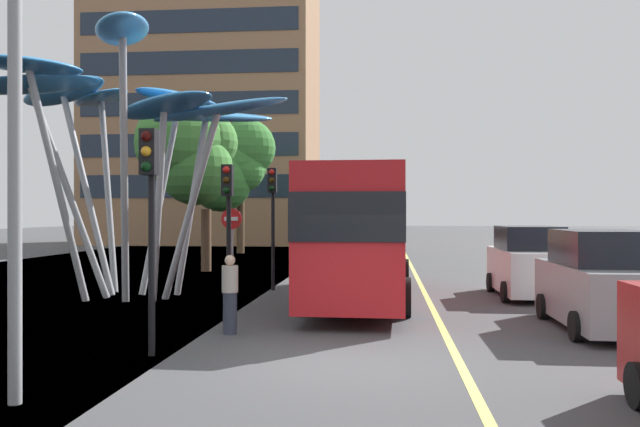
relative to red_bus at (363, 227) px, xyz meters
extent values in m
cube|color=#424244|center=(-0.19, -8.21, -2.15)|extent=(120.00, 240.00, 0.10)
cube|color=#E0D666|center=(1.88, -8.21, -2.11)|extent=(0.16, 144.00, 0.01)
cube|color=red|center=(0.00, 0.00, -0.12)|extent=(2.72, 11.18, 3.26)
cube|color=black|center=(0.00, 0.00, 0.33)|extent=(2.75, 11.29, 1.04)
cube|color=yellow|center=(0.15, 5.49, 1.21)|extent=(1.33, 0.14, 0.36)
cube|color=#B2B2B7|center=(0.00, 0.00, 1.63)|extent=(1.92, 3.94, 0.24)
cylinder|color=black|center=(1.30, 3.41, -1.62)|extent=(0.31, 0.97, 0.96)
cylinder|color=black|center=(-1.11, 3.47, -1.62)|extent=(0.31, 0.97, 0.96)
cylinder|color=black|center=(1.12, -3.09, -1.62)|extent=(0.31, 0.97, 0.96)
cylinder|color=black|center=(-1.29, -3.03, -1.62)|extent=(0.31, 0.97, 0.96)
cylinder|color=#9EA0A5|center=(-4.91, -0.59, 0.62)|extent=(1.92, 0.63, 5.50)
ellipsoid|color=#4299E0|center=(-4.07, -0.79, 3.33)|extent=(4.38, 2.05, 0.74)
cylinder|color=#9EA0A5|center=(-5.32, 0.84, 0.66)|extent=(1.06, 0.71, 5.56)
ellipsoid|color=#4299E0|center=(-4.93, 1.06, 3.43)|extent=(4.43, 3.23, 0.60)
cylinder|color=#9EA0A5|center=(-6.44, 1.30, 1.04)|extent=(0.93, 1.91, 6.33)
ellipsoid|color=#2D7FD1|center=(-6.11, 2.13, 4.17)|extent=(2.64, 4.15, 0.41)
cylinder|color=#9EA0A5|center=(-8.41, 1.74, 1.11)|extent=(1.37, 1.72, 6.48)
ellipsoid|color=#4CA3E5|center=(-8.95, 2.47, 4.32)|extent=(3.24, 3.54, 0.66)
cylinder|color=#9EA0A5|center=(-8.69, 0.78, 1.12)|extent=(2.40, 1.39, 6.51)
ellipsoid|color=#4CA3E5|center=(-9.76, 1.35, 4.34)|extent=(4.00, 2.98, 1.05)
cylinder|color=#9EA0A5|center=(-8.51, -0.75, 0.99)|extent=(2.18, 1.10, 6.25)
ellipsoid|color=#4CA3E5|center=(-9.48, -1.18, 4.08)|extent=(4.15, 2.97, 0.93)
cylinder|color=#9EA0A5|center=(-8.40, -1.63, 1.14)|extent=(1.35, 1.46, 6.54)
ellipsoid|color=#388EDB|center=(-8.93, -2.23, 4.39)|extent=(3.25, 3.35, 0.35)
cylinder|color=#9EA0A5|center=(-6.40, -1.84, 1.52)|extent=(0.83, 1.89, 7.29)
ellipsoid|color=#4299E0|center=(-6.12, -2.66, 5.14)|extent=(2.39, 3.53, 0.73)
cylinder|color=#9EA0A5|center=(-5.69, -1.13, 0.64)|extent=(0.73, 0.63, 5.50)
ellipsoid|color=#388EDB|center=(-5.47, -1.31, 3.38)|extent=(4.01, 3.63, 0.64)
cylinder|color=black|center=(-3.45, -7.91, -0.11)|extent=(0.12, 0.12, 3.98)
cube|color=black|center=(-3.45, -8.05, 1.47)|extent=(0.28, 0.24, 0.80)
sphere|color=#390706|center=(-3.45, -8.18, 1.73)|extent=(0.18, 0.18, 0.18)
sphere|color=orange|center=(-3.45, -8.18, 1.47)|extent=(0.18, 0.18, 0.18)
sphere|color=black|center=(-3.45, -8.18, 1.21)|extent=(0.18, 0.18, 0.18)
cylinder|color=black|center=(-3.35, -2.52, -0.23)|extent=(0.12, 0.12, 3.75)
cube|color=black|center=(-3.35, -2.66, 1.24)|extent=(0.28, 0.24, 0.80)
sphere|color=red|center=(-3.35, -2.79, 1.50)|extent=(0.18, 0.18, 0.18)
sphere|color=#3A2707|center=(-3.35, -2.79, 1.24)|extent=(0.18, 0.18, 0.18)
sphere|color=black|center=(-3.35, -2.79, 0.98)|extent=(0.18, 0.18, 0.18)
cylinder|color=black|center=(-2.99, 2.14, -0.12)|extent=(0.12, 0.12, 3.97)
cube|color=black|center=(-2.99, 2.00, 1.47)|extent=(0.28, 0.24, 0.80)
sphere|color=red|center=(-2.99, 1.87, 1.73)|extent=(0.18, 0.18, 0.18)
sphere|color=#3A2707|center=(-2.99, 1.87, 1.47)|extent=(0.18, 0.18, 0.18)
sphere|color=black|center=(-2.99, 1.87, 1.21)|extent=(0.18, 0.18, 0.18)
cylinder|color=black|center=(-2.80, 9.07, -0.28)|extent=(0.12, 0.12, 3.64)
cube|color=black|center=(-2.80, 8.93, 1.14)|extent=(0.28, 0.24, 0.80)
sphere|color=red|center=(-2.80, 8.80, 1.40)|extent=(0.18, 0.18, 0.18)
sphere|color=#3A2707|center=(-2.80, 8.80, 1.14)|extent=(0.18, 0.18, 0.18)
sphere|color=black|center=(-2.80, 8.80, 0.88)|extent=(0.18, 0.18, 0.18)
cylinder|color=black|center=(3.88, -10.39, -1.80)|extent=(0.20, 0.60, 0.60)
cube|color=gray|center=(5.28, -4.48, -1.31)|extent=(1.84, 4.48, 1.22)
cube|color=black|center=(5.28, -4.48, -0.33)|extent=(1.70, 2.46, 0.75)
cylinder|color=black|center=(6.20, -3.09, -1.80)|extent=(0.20, 0.60, 0.60)
cylinder|color=black|center=(4.36, -3.09, -1.80)|extent=(0.20, 0.60, 0.60)
cylinder|color=black|center=(4.36, -5.87, -1.80)|extent=(0.20, 0.60, 0.60)
cube|color=silver|center=(4.91, 1.08, -1.30)|extent=(1.82, 4.22, 1.25)
cube|color=black|center=(4.91, 1.08, -0.33)|extent=(1.67, 2.32, 0.69)
cylinder|color=black|center=(5.82, 2.39, -1.80)|extent=(0.20, 0.60, 0.60)
cylinder|color=black|center=(4.00, 2.39, -1.80)|extent=(0.20, 0.60, 0.60)
cylinder|color=black|center=(5.82, -0.23, -1.80)|extent=(0.20, 0.60, 0.60)
cylinder|color=black|center=(4.00, -0.23, -1.80)|extent=(0.20, 0.60, 0.60)
cylinder|color=gray|center=(-4.21, -10.95, 2.12)|extent=(0.18, 0.18, 8.44)
cylinder|color=brown|center=(-7.05, 8.81, -0.76)|extent=(0.43, 0.43, 2.68)
sphere|color=#428438|center=(-6.87, 8.44, 3.44)|extent=(2.55, 2.55, 2.55)
sphere|color=#428438|center=(-7.90, 7.91, 3.37)|extent=(3.80, 3.80, 3.80)
sphere|color=#428438|center=(-7.24, 7.88, 2.29)|extent=(3.11, 3.11, 3.11)
cylinder|color=brown|center=(-8.36, 21.67, -0.43)|extent=(0.49, 0.49, 3.34)
sphere|color=#387A33|center=(-9.32, 20.47, 2.38)|extent=(3.79, 3.79, 3.79)
sphere|color=#387A33|center=(-9.33, 21.29, 4.07)|extent=(3.37, 3.37, 3.37)
sphere|color=#387A33|center=(-8.43, 21.18, 3.47)|extent=(3.64, 3.64, 3.64)
sphere|color=#387A33|center=(-7.98, 20.73, 2.99)|extent=(2.55, 2.55, 2.55)
sphere|color=#387A33|center=(-7.88, 21.29, 4.46)|extent=(3.57, 3.57, 3.57)
cylinder|color=#2D3342|center=(-2.57, -5.71, -1.67)|extent=(0.29, 0.29, 0.87)
cylinder|color=#B2A89E|center=(-2.57, -5.71, -0.96)|extent=(0.34, 0.34, 0.56)
sphere|color=beige|center=(-2.57, -5.71, -0.57)|extent=(0.22, 0.22, 0.22)
cylinder|color=gray|center=(-3.75, -0.47, -0.78)|extent=(0.08, 0.08, 2.65)
cylinder|color=red|center=(-3.75, -0.50, 0.24)|extent=(0.60, 0.03, 0.60)
cube|color=white|center=(-3.75, -0.53, 0.24)|extent=(0.40, 0.04, 0.11)
cube|color=#936B4C|center=(-14.26, 35.32, 10.44)|extent=(18.04, 10.70, 25.09)
cube|color=#1E2838|center=(-14.26, 29.95, 2.45)|extent=(16.95, 0.08, 1.76)
cube|color=#1E2838|center=(-14.26, 29.95, 5.58)|extent=(16.95, 0.08, 1.76)
cube|color=#1E2838|center=(-14.26, 29.95, 8.72)|extent=(16.95, 0.08, 1.76)
cube|color=#1E2838|center=(-14.26, 29.95, 11.85)|extent=(16.95, 0.08, 1.76)
cube|color=#1E2838|center=(-14.26, 29.95, 14.99)|extent=(16.95, 0.08, 1.76)
camera|label=1|loc=(0.63, -19.26, 0.41)|focal=37.36mm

